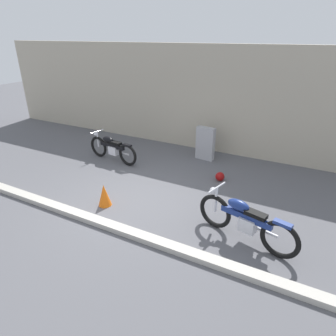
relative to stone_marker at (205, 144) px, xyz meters
The scene contains 8 objects.
ground_plane 3.39m from the stone_marker, 100.05° to the right, with size 40.00×40.00×0.00m, color #56565B.
building_wall 1.67m from the stone_marker, 120.83° to the left, with size 18.00×0.30×3.54m, color #B2A893.
curb_strip 4.59m from the stone_marker, 97.35° to the right, with size 18.00×0.24×0.12m, color #B7B2A8.
stone_marker is the anchor object (origin of this frame).
helmet 1.66m from the stone_marker, 53.22° to the right, with size 0.26×0.26×0.26m, color maroon.
traffic_cone 4.00m from the stone_marker, 105.98° to the right, with size 0.32×0.32×0.55m, color orange.
motorcycle_black 3.04m from the stone_marker, 149.73° to the right, with size 2.01×0.56×0.90m.
motorcycle_blue 4.22m from the stone_marker, 58.34° to the right, with size 2.13×0.79×0.98m.
Camera 1 is at (3.69, -5.23, 3.81)m, focal length 31.17 mm.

